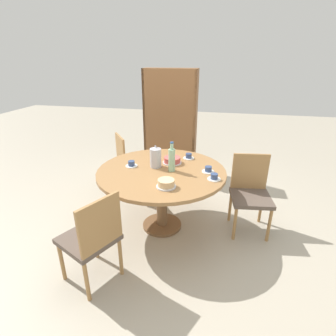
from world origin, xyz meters
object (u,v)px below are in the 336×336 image
object	(u,v)px
bookshelf	(170,124)
cake_main	(172,160)
chair_b	(131,162)
water_bottle	(172,159)
cup_d	(189,156)
chair_a	(250,192)
coffee_pot	(156,157)
cup_a	(208,170)
cup_c	(131,164)
cake_second	(166,184)
cup_b	(214,177)
chair_c	(92,237)

from	to	relation	value
bookshelf	cake_main	world-z (taller)	bookshelf
chair_b	water_bottle	distance (m)	1.13
cake_main	cup_d	distance (m)	0.25
chair_a	coffee_pot	bearing A→B (deg)	179.09
chair_b	cup_a	size ratio (longest dim) A/B	6.52
bookshelf	cup_c	bearing A→B (deg)	86.38
cake_second	chair_b	bearing A→B (deg)	124.05
water_bottle	cup_a	distance (m)	0.40
chair_a	cup_b	size ratio (longest dim) A/B	6.52
cup_b	cup_c	xyz separation A→B (m)	(-0.92, 0.15, 0.00)
chair_a	water_bottle	world-z (taller)	water_bottle
chair_a	water_bottle	size ratio (longest dim) A/B	2.69
chair_b	cup_b	bearing A→B (deg)	-162.55
chair_c	water_bottle	size ratio (longest dim) A/B	2.69
chair_a	chair_b	world-z (taller)	same
water_bottle	cup_b	xyz separation A→B (m)	(0.45, -0.12, -0.11)
water_bottle	cup_d	distance (m)	0.44
chair_a	water_bottle	xyz separation A→B (m)	(-0.86, -0.19, 0.39)
coffee_pot	cup_a	distance (m)	0.59
chair_a	cup_d	size ratio (longest dim) A/B	6.52
cup_b	cup_d	xyz separation A→B (m)	(-0.33, 0.53, 0.00)
chair_a	coffee_pot	xyz separation A→B (m)	(-1.05, -0.12, 0.37)
chair_b	cake_second	world-z (taller)	chair_b
cup_c	cake_main	bearing A→B (deg)	23.73
chair_c	cake_second	world-z (taller)	chair_c
bookshelf	cup_c	xyz separation A→B (m)	(-0.10, -1.63, -0.07)
coffee_pot	cup_a	size ratio (longest dim) A/B	1.88
coffee_pot	cup_a	bearing A→B (deg)	-1.66
water_bottle	cake_second	bearing A→B (deg)	-86.52
cup_d	cup_b	bearing A→B (deg)	-57.99
cake_second	cup_d	xyz separation A→B (m)	(0.10, 0.79, -0.01)
coffee_pot	cup_b	xyz separation A→B (m)	(0.65, -0.19, -0.09)
cup_a	cup_c	distance (m)	0.85
chair_b	chair_c	xyz separation A→B (m)	(0.26, -1.67, 0.00)
chair_a	chair_c	bearing A→B (deg)	-148.21
cake_second	coffee_pot	bearing A→B (deg)	115.72
chair_c	cake_main	size ratio (longest dim) A/B	3.98
chair_c	bookshelf	world-z (taller)	bookshelf
cake_main	cake_second	world-z (taller)	cake_second
cake_second	cup_c	xyz separation A→B (m)	(-0.49, 0.41, -0.01)
coffee_pot	water_bottle	size ratio (longest dim) A/B	0.78
bookshelf	cup_c	size ratio (longest dim) A/B	12.69
cake_second	cup_c	bearing A→B (deg)	139.74
chair_c	cup_d	xyz separation A→B (m)	(0.62, 1.32, 0.28)
chair_b	cup_c	distance (m)	0.83
coffee_pot	cup_d	world-z (taller)	coffee_pot
bookshelf	water_bottle	size ratio (longest dim) A/B	5.25
cup_b	cake_second	bearing A→B (deg)	-148.92
chair_a	cake_second	bearing A→B (deg)	-153.05
coffee_pot	cake_second	world-z (taller)	coffee_pot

